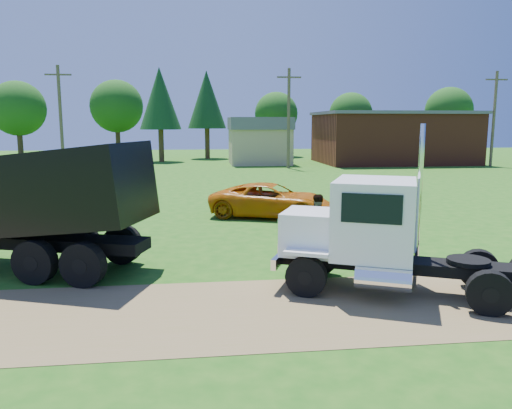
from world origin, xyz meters
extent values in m
plane|color=#1B5713|center=(0.00, 0.00, 0.00)|extent=(140.00, 140.00, 0.00)
cube|color=olive|center=(0.00, 0.00, 0.01)|extent=(120.00, 4.20, 0.01)
cube|color=black|center=(2.76, 0.60, 0.71)|extent=(6.41, 3.49, 0.27)
cylinder|color=black|center=(0.03, 0.79, 0.49)|extent=(1.02, 0.68, 0.97)
cylinder|color=black|center=(0.03, 0.79, 0.49)|extent=(0.45, 0.44, 0.34)
cylinder|color=black|center=(0.81, 2.52, 0.49)|extent=(1.02, 0.68, 0.97)
cylinder|color=black|center=(0.81, 2.52, 0.49)|extent=(0.45, 0.44, 0.34)
cylinder|color=black|center=(3.67, -0.84, 0.49)|extent=(1.02, 0.68, 0.97)
cylinder|color=black|center=(3.67, -0.84, 0.49)|extent=(0.45, 0.44, 0.34)
cylinder|color=black|center=(4.45, 0.88, 0.49)|extent=(1.02, 0.68, 0.97)
cylinder|color=black|center=(4.45, 0.88, 0.49)|extent=(0.45, 0.44, 0.34)
cube|color=white|center=(0.46, 1.63, 1.37)|extent=(2.07, 2.03, 1.06)
cube|color=white|center=(-0.27, 1.96, 1.33)|extent=(0.61, 1.24, 0.89)
cube|color=white|center=(-0.31, 1.98, 0.71)|extent=(0.96, 1.91, 0.27)
cube|color=white|center=(1.75, 1.05, 1.82)|extent=(2.57, 2.70, 1.86)
cube|color=black|center=(0.92, 1.43, 2.21)|extent=(0.77, 1.63, 0.75)
cube|color=black|center=(1.32, 0.08, 2.21)|extent=(1.23, 0.58, 0.66)
cube|color=black|center=(2.19, 2.03, 2.21)|extent=(1.23, 0.58, 0.66)
cube|color=white|center=(0.03, 0.79, 1.06)|extent=(1.13, 0.80, 0.09)
cube|color=white|center=(0.81, 2.52, 1.06)|extent=(1.13, 0.80, 0.09)
cylinder|color=white|center=(1.62, 0.00, 0.62)|extent=(1.35, 0.99, 0.53)
cylinder|color=white|center=(2.88, 1.08, 2.04)|extent=(0.16, 0.16, 4.07)
cylinder|color=black|center=(3.73, 0.16, 0.91)|extent=(1.29, 1.29, 0.11)
cube|color=black|center=(-7.91, 4.12, 0.83)|extent=(8.24, 3.56, 0.31)
cylinder|color=black|center=(-6.66, 2.57, 0.57)|extent=(1.20, 0.70, 1.15)
cylinder|color=black|center=(-6.66, 2.57, 0.57)|extent=(0.50, 0.49, 0.40)
cylinder|color=black|center=(-5.99, 4.65, 0.57)|extent=(1.20, 0.70, 1.15)
cylinder|color=black|center=(-5.99, 4.65, 0.57)|extent=(0.50, 0.49, 0.40)
cylinder|color=black|center=(-5.38, 2.15, 0.57)|extent=(1.20, 0.70, 1.15)
cylinder|color=black|center=(-5.38, 2.15, 0.57)|extent=(0.50, 0.49, 0.40)
cylinder|color=black|center=(-4.70, 4.23, 0.57)|extent=(1.20, 0.70, 1.15)
cylinder|color=black|center=(-4.70, 4.23, 0.57)|extent=(0.50, 0.49, 0.40)
cube|color=black|center=(-6.13, 3.55, 2.34)|extent=(5.11, 3.79, 2.53)
imported|color=#C46509|center=(0.76, 11.07, 0.74)|extent=(5.87, 4.19, 1.49)
imported|color=#999999|center=(1.42, 5.48, 0.89)|extent=(1.03, 0.91, 1.78)
cube|color=maroon|center=(18.00, 40.00, 2.50)|extent=(15.00, 10.00, 5.00)
cube|color=#59595E|center=(18.00, 40.00, 5.15)|extent=(15.40, 10.40, 0.30)
cube|color=tan|center=(4.00, 40.00, 1.80)|extent=(6.00, 5.00, 3.60)
cube|color=#59595E|center=(4.00, 40.00, 4.10)|extent=(6.20, 5.40, 1.20)
cylinder|color=brown|center=(-14.00, 35.00, 4.50)|extent=(0.28, 0.28, 9.00)
cube|color=brown|center=(-14.00, 35.00, 8.20)|extent=(2.20, 0.14, 0.14)
cylinder|color=brown|center=(6.00, 35.00, 4.50)|extent=(0.28, 0.28, 9.00)
cube|color=brown|center=(6.00, 35.00, 8.20)|extent=(2.20, 0.14, 0.14)
cylinder|color=brown|center=(26.00, 35.00, 4.50)|extent=(0.28, 0.28, 9.00)
cube|color=brown|center=(26.00, 35.00, 8.20)|extent=(2.20, 0.14, 0.14)
cylinder|color=#3A2217|center=(-20.99, 45.61, 1.52)|extent=(0.56, 0.56, 3.05)
sphere|color=#1E4C13|center=(-20.99, 45.61, 5.66)|extent=(5.74, 5.74, 5.74)
cylinder|color=#3A2217|center=(-11.69, 51.46, 1.65)|extent=(0.56, 0.56, 3.29)
sphere|color=#1E4C13|center=(-11.69, 51.46, 6.12)|extent=(6.21, 6.21, 6.21)
cylinder|color=#3A2217|center=(-1.08, 48.97, 1.79)|extent=(0.56, 0.56, 3.57)
cone|color=#0F341A|center=(-1.08, 48.97, 6.84)|extent=(4.49, 4.49, 6.63)
cylinder|color=#3A2217|center=(7.63, 52.12, 1.43)|extent=(0.56, 0.56, 2.85)
sphere|color=#1E4C13|center=(7.63, 52.12, 5.30)|extent=(5.38, 5.38, 5.38)
cylinder|color=#3A2217|center=(16.61, 50.15, 1.41)|extent=(0.56, 0.56, 2.81)
sphere|color=#1E4C13|center=(16.61, 50.15, 5.22)|extent=(5.30, 5.30, 5.30)
cylinder|color=#3A2217|center=(28.54, 48.58, 1.52)|extent=(0.56, 0.56, 3.04)
sphere|color=#1E4C13|center=(28.54, 48.58, 5.65)|extent=(5.74, 5.74, 5.74)
cylinder|color=#3A2217|center=(-6.14, 44.50, 1.76)|extent=(0.56, 0.56, 3.51)
cone|color=#0F341A|center=(-6.14, 44.50, 6.73)|extent=(4.42, 4.42, 6.53)
camera|label=1|loc=(-2.53, -10.38, 4.07)|focal=35.00mm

